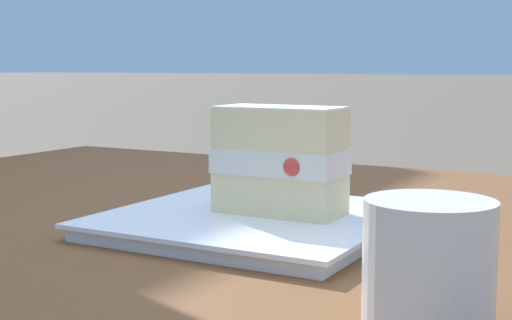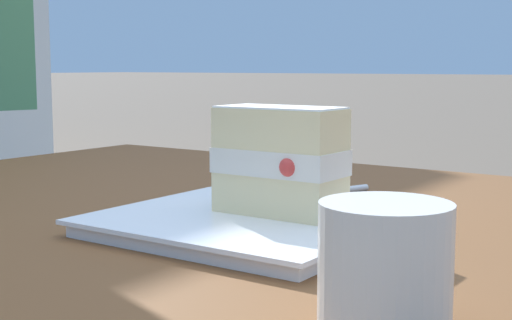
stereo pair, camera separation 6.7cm
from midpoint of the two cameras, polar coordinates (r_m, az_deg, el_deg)
dessert_plate at (r=0.68m, az=2.83°, el=-4.78°), size 0.25×0.25×0.02m
cake_slice at (r=0.67m, az=4.78°, el=-0.06°), size 0.12×0.07×0.10m
dessert_fork at (r=0.85m, az=5.94°, el=-2.75°), size 0.08×0.16×0.01m
coffee_cup at (r=0.43m, az=14.47°, el=-8.07°), size 0.08×0.08×0.08m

